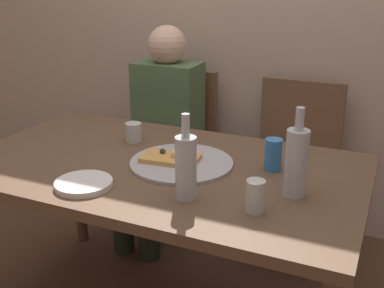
% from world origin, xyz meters
% --- Properties ---
extents(dining_table, '(1.55, 0.89, 0.73)m').
position_xyz_m(dining_table, '(0.00, 0.00, 0.66)').
color(dining_table, brown).
rests_on(dining_table, ground_plane).
extents(pizza_tray, '(0.40, 0.40, 0.01)m').
position_xyz_m(pizza_tray, '(0.08, 0.03, 0.74)').
color(pizza_tray, '#ADADB2').
rests_on(pizza_tray, dining_table).
extents(pizza_slice_last, '(0.23, 0.15, 0.05)m').
position_xyz_m(pizza_slice_last, '(0.04, 0.02, 0.76)').
color(pizza_slice_last, tan).
rests_on(pizza_slice_last, pizza_tray).
extents(wine_bottle, '(0.07, 0.07, 0.31)m').
position_xyz_m(wine_bottle, '(0.54, -0.06, 0.86)').
color(wine_bottle, '#B2BCC1').
rests_on(wine_bottle, dining_table).
extents(beer_bottle, '(0.07, 0.07, 0.29)m').
position_xyz_m(beer_bottle, '(0.22, -0.23, 0.85)').
color(beer_bottle, '#B2BCC1').
rests_on(beer_bottle, dining_table).
extents(tumbler_near, '(0.06, 0.06, 0.11)m').
position_xyz_m(tumbler_near, '(0.45, -0.22, 0.79)').
color(tumbler_near, '#B7C6BC').
rests_on(tumbler_near, dining_table).
extents(tumbler_far, '(0.07, 0.07, 0.08)m').
position_xyz_m(tumbler_far, '(-0.23, 0.18, 0.78)').
color(tumbler_far, '#B7C6BC').
rests_on(tumbler_far, dining_table).
extents(soda_can, '(0.07, 0.07, 0.12)m').
position_xyz_m(soda_can, '(0.41, 0.12, 0.79)').
color(soda_can, '#337AC1').
rests_on(soda_can, dining_table).
extents(plate_stack, '(0.20, 0.20, 0.02)m').
position_xyz_m(plate_stack, '(-0.15, -0.29, 0.74)').
color(plate_stack, white).
rests_on(plate_stack, dining_table).
extents(chair_left, '(0.44, 0.44, 0.90)m').
position_xyz_m(chair_left, '(-0.36, 0.85, 0.51)').
color(chair_left, brown).
rests_on(chair_left, ground_plane).
extents(chair_right, '(0.44, 0.44, 0.90)m').
position_xyz_m(chair_right, '(0.35, 0.85, 0.51)').
color(chair_right, brown).
rests_on(chair_right, ground_plane).
extents(guest_in_sweater, '(0.36, 0.56, 1.17)m').
position_xyz_m(guest_in_sweater, '(-0.36, 0.69, 0.64)').
color(guest_in_sweater, '#4C6B47').
rests_on(guest_in_sweater, ground_plane).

